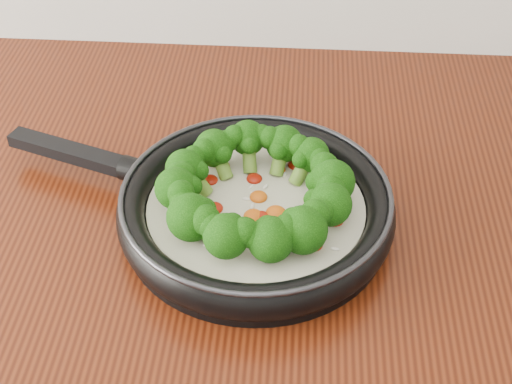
{
  "coord_description": "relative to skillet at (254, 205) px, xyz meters",
  "views": [
    {
      "loc": [
        0.07,
        0.5,
        1.46
      ],
      "look_at": [
        0.03,
        1.1,
        0.95
      ],
      "focal_mm": 52.51,
      "sensor_mm": 36.0,
      "label": 1
    }
  ],
  "objects": [
    {
      "name": "skillet",
      "position": [
        0.0,
        0.0,
        0.0
      ],
      "size": [
        0.49,
        0.38,
        0.08
      ],
      "color": "black",
      "rests_on": "counter"
    }
  ]
}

